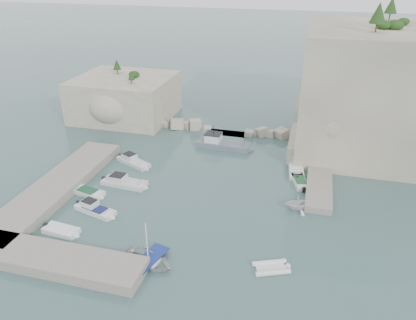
% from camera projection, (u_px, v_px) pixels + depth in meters
% --- Properties ---
extents(ground, '(400.00, 400.00, 0.00)m').
position_uv_depth(ground, '(194.00, 207.00, 45.67)').
color(ground, '#426463').
rests_on(ground, ground).
extents(cliff_east, '(26.00, 22.00, 17.00)m').
position_uv_depth(cliff_east, '(399.00, 91.00, 56.47)').
color(cliff_east, beige).
rests_on(cliff_east, ground).
extents(cliff_terrace, '(8.00, 10.00, 2.50)m').
position_uv_depth(cliff_terrace, '(318.00, 145.00, 57.68)').
color(cliff_terrace, beige).
rests_on(cliff_terrace, ground).
extents(outcrop_west, '(16.00, 14.00, 7.00)m').
position_uv_depth(outcrop_west, '(125.00, 97.00, 70.34)').
color(outcrop_west, beige).
rests_on(outcrop_west, ground).
extents(quay_west, '(5.00, 24.00, 1.10)m').
position_uv_depth(quay_west, '(56.00, 187.00, 48.48)').
color(quay_west, '#9E9689').
rests_on(quay_west, ground).
extents(quay_south, '(18.00, 4.00, 1.10)m').
position_uv_depth(quay_south, '(50.00, 259.00, 36.92)').
color(quay_south, '#9E9689').
rests_on(quay_south, ground).
extents(ledge_east, '(3.00, 16.00, 0.80)m').
position_uv_depth(ledge_east, '(320.00, 177.00, 51.03)').
color(ledge_east, '#9E9689').
rests_on(ledge_east, ground).
extents(breakwater, '(28.00, 3.00, 1.40)m').
position_uv_depth(breakwater, '(228.00, 129.00, 64.62)').
color(breakwater, beige).
rests_on(breakwater, ground).
extents(motorboat_a, '(5.95, 4.04, 1.40)m').
position_uv_depth(motorboat_a, '(134.00, 164.00, 55.18)').
color(motorboat_a, silver).
rests_on(motorboat_a, ground).
extents(motorboat_b, '(6.30, 2.39, 1.40)m').
position_uv_depth(motorboat_b, '(125.00, 185.00, 50.06)').
color(motorboat_b, silver).
rests_on(motorboat_b, ground).
extents(motorboat_c, '(4.82, 2.72, 0.70)m').
position_uv_depth(motorboat_c, '(88.00, 194.00, 48.13)').
color(motorboat_c, white).
rests_on(motorboat_c, ground).
extents(motorboat_d, '(5.62, 2.95, 1.40)m').
position_uv_depth(motorboat_d, '(96.00, 212.00, 44.67)').
color(motorboat_d, white).
rests_on(motorboat_d, ground).
extents(motorboat_e, '(4.18, 2.05, 0.70)m').
position_uv_depth(motorboat_e, '(62.00, 233.00, 41.33)').
color(motorboat_e, white).
rests_on(motorboat_e, ground).
extents(rowboat, '(5.72, 4.70, 1.03)m').
position_uv_depth(rowboat, '(149.00, 264.00, 37.14)').
color(rowboat, silver).
rests_on(rowboat, ground).
extents(inflatable_dinghy, '(3.85, 2.90, 0.44)m').
position_uv_depth(inflatable_dinghy, '(271.00, 269.00, 36.48)').
color(inflatable_dinghy, white).
rests_on(inflatable_dinghy, ground).
extents(tender_east_a, '(4.06, 3.75, 1.77)m').
position_uv_depth(tender_east_a, '(298.00, 209.00, 45.25)').
color(tender_east_a, white).
rests_on(tender_east_a, ground).
extents(tender_east_b, '(2.65, 4.53, 0.70)m').
position_uv_depth(tender_east_b, '(300.00, 184.00, 50.32)').
color(tender_east_b, white).
rests_on(tender_east_b, ground).
extents(tender_east_c, '(2.45, 5.83, 0.70)m').
position_uv_depth(tender_east_c, '(296.00, 171.00, 53.24)').
color(tender_east_c, white).
rests_on(tender_east_c, ground).
extents(tender_east_d, '(5.34, 3.24, 1.93)m').
position_uv_depth(tender_east_d, '(303.00, 160.00, 56.34)').
color(tender_east_d, silver).
rests_on(tender_east_d, ground).
extents(work_boat, '(8.74, 2.91, 2.20)m').
position_uv_depth(work_boat, '(223.00, 148.00, 59.95)').
color(work_boat, slate).
rests_on(work_boat, ground).
extents(rowboat_mast, '(0.10, 0.10, 4.20)m').
position_uv_depth(rowboat_mast, '(147.00, 241.00, 35.97)').
color(rowboat_mast, white).
rests_on(rowboat_mast, rowboat).
extents(vegetation, '(53.48, 13.88, 13.40)m').
position_uv_depth(vegetation, '(371.00, 18.00, 54.67)').
color(vegetation, '#1E4219').
rests_on(vegetation, ground).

